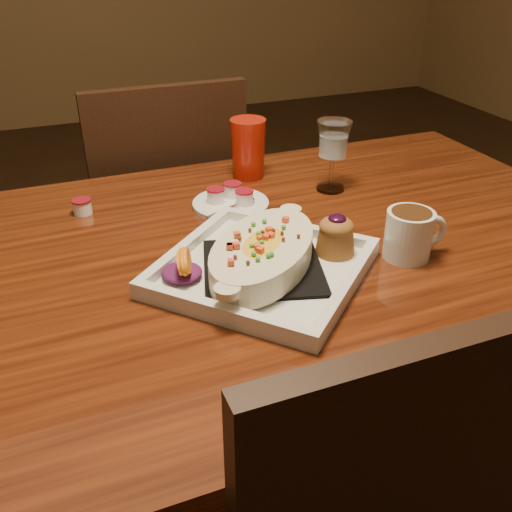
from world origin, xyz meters
name	(u,v)px	position (x,y,z in m)	size (l,w,h in m)	color
table	(242,298)	(0.00, 0.00, 0.65)	(1.50, 0.90, 0.75)	maroon
chair_far	(166,225)	(0.00, 0.63, 0.51)	(0.42, 0.42, 0.93)	black
plate	(267,257)	(0.01, -0.08, 0.78)	(0.43, 0.43, 0.08)	silver
coffee_mug	(410,232)	(0.27, -0.12, 0.80)	(0.12, 0.08, 0.09)	silver
goblet	(333,143)	(0.28, 0.19, 0.86)	(0.07, 0.07, 0.15)	silver
saucer	(231,202)	(0.05, 0.19, 0.76)	(0.16, 0.16, 0.11)	silver
creamer_loose	(82,206)	(-0.24, 0.27, 0.77)	(0.04, 0.04, 0.03)	white
red_tumbler	(248,149)	(0.14, 0.33, 0.82)	(0.08, 0.08, 0.13)	#B21B0C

